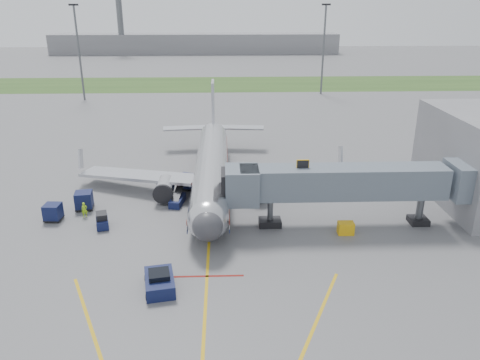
{
  "coord_description": "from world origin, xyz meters",
  "views": [
    {
      "loc": [
        1.52,
        -36.83,
        21.02
      ],
      "look_at": [
        3.17,
        9.47,
        3.2
      ],
      "focal_mm": 35.0,
      "sensor_mm": 36.0,
      "label": 1
    }
  ],
  "objects_px": {
    "baggage_tug": "(102,221)",
    "belt_loader": "(177,200)",
    "pushback_tug": "(160,282)",
    "ramp_worker": "(85,210)",
    "airliner": "(211,167)"
  },
  "relations": [
    {
      "from": "airliner",
      "to": "ramp_worker",
      "type": "height_order",
      "value": "airliner"
    },
    {
      "from": "pushback_tug",
      "to": "ramp_worker",
      "type": "bearing_deg",
      "value": 125.15
    },
    {
      "from": "belt_loader",
      "to": "ramp_worker",
      "type": "bearing_deg",
      "value": -161.88
    },
    {
      "from": "airliner",
      "to": "belt_loader",
      "type": "relative_size",
      "value": 9.23
    },
    {
      "from": "baggage_tug",
      "to": "belt_loader",
      "type": "height_order",
      "value": "belt_loader"
    },
    {
      "from": "ramp_worker",
      "to": "belt_loader",
      "type": "bearing_deg",
      "value": -0.76
    },
    {
      "from": "baggage_tug",
      "to": "pushback_tug",
      "type": "bearing_deg",
      "value": -57.31
    },
    {
      "from": "pushback_tug",
      "to": "ramp_worker",
      "type": "relative_size",
      "value": 2.43
    },
    {
      "from": "baggage_tug",
      "to": "belt_loader",
      "type": "bearing_deg",
      "value": 37.95
    },
    {
      "from": "belt_loader",
      "to": "ramp_worker",
      "type": "xyz_separation_m",
      "value": [
        -9.29,
        -3.04,
        0.35
      ]
    },
    {
      "from": "pushback_tug",
      "to": "airliner",
      "type": "bearing_deg",
      "value": 80.16
    },
    {
      "from": "pushback_tug",
      "to": "baggage_tug",
      "type": "distance_m",
      "value": 12.99
    },
    {
      "from": "airliner",
      "to": "pushback_tug",
      "type": "bearing_deg",
      "value": -99.84
    },
    {
      "from": "airliner",
      "to": "pushback_tug",
      "type": "distance_m",
      "value": 21.3
    },
    {
      "from": "airliner",
      "to": "ramp_worker",
      "type": "xyz_separation_m",
      "value": [
        -12.99,
        -7.58,
        -1.84
      ]
    }
  ]
}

